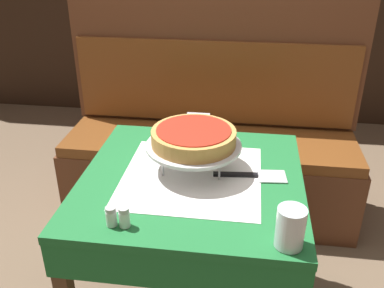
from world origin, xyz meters
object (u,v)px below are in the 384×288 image
(booth_bench, at_px, (210,155))
(condiment_caddy, at_px, (205,48))
(dining_table_rear, at_px, (201,64))
(deep_dish_pizza, at_px, (193,137))
(pizza_pan_stand, at_px, (193,146))
(pepper_shaker, at_px, (124,217))
(pizza_server, at_px, (253,175))
(water_glass_near, at_px, (290,228))
(dining_table_front, at_px, (192,198))
(salt_shaker, at_px, (111,216))
(napkin_holder, at_px, (198,124))

(booth_bench, distance_m, condiment_caddy, 0.99)
(dining_table_rear, xyz_separation_m, deep_dish_pizza, (0.17, -1.72, 0.24))
(deep_dish_pizza, height_order, condiment_caddy, deep_dish_pizza)
(pizza_pan_stand, relative_size, pepper_shaker, 5.26)
(pizza_server, height_order, water_glass_near, water_glass_near)
(dining_table_front, relative_size, booth_bench, 0.49)
(dining_table_front, xyz_separation_m, water_glass_near, (0.33, -0.34, 0.16))
(salt_shaker, height_order, condiment_caddy, condiment_caddy)
(condiment_caddy, bearing_deg, pepper_shaker, -90.42)
(pizza_pan_stand, bearing_deg, condiment_caddy, 94.89)
(dining_table_front, xyz_separation_m, pepper_shaker, (-0.16, -0.32, 0.13))
(pizza_pan_stand, relative_size, napkin_holder, 3.53)
(booth_bench, distance_m, deep_dish_pizza, 0.96)
(deep_dish_pizza, height_order, napkin_holder, deep_dish_pizza)
(dining_table_rear, xyz_separation_m, napkin_holder, (0.15, -1.41, 0.15))
(pizza_pan_stand, distance_m, deep_dish_pizza, 0.04)
(pepper_shaker, distance_m, condiment_caddy, 2.07)
(dining_table_rear, bearing_deg, napkin_holder, -83.77)
(booth_bench, bearing_deg, water_glass_near, -74.26)
(condiment_caddy, bearing_deg, water_glass_near, -77.18)
(dining_table_rear, bearing_deg, condiment_caddy, -28.95)
(napkin_holder, bearing_deg, dining_table_front, -86.40)
(pepper_shaker, bearing_deg, dining_table_rear, 90.38)
(deep_dish_pizza, relative_size, pepper_shaker, 4.61)
(dining_table_rear, bearing_deg, pizza_server, -77.07)
(dining_table_front, xyz_separation_m, salt_shaker, (-0.20, -0.32, 0.13))
(deep_dish_pizza, distance_m, pepper_shaker, 0.42)
(dining_table_rear, distance_m, pizza_pan_stand, 1.74)
(pizza_server, height_order, condiment_caddy, condiment_caddy)
(salt_shaker, distance_m, condiment_caddy, 2.07)
(dining_table_rear, relative_size, pepper_shaker, 11.34)
(pizza_pan_stand, height_order, deep_dish_pizza, deep_dish_pizza)
(booth_bench, height_order, deep_dish_pizza, booth_bench)
(dining_table_rear, relative_size, salt_shaker, 11.79)
(dining_table_rear, height_order, water_glass_near, water_glass_near)
(dining_table_rear, bearing_deg, water_glass_near, -76.53)
(salt_shaker, relative_size, napkin_holder, 0.65)
(deep_dish_pizza, bearing_deg, dining_table_front, -87.86)
(dining_table_front, bearing_deg, water_glass_near, -45.99)
(salt_shaker, xyz_separation_m, condiment_caddy, (0.06, 2.07, -0.01))
(dining_table_rear, xyz_separation_m, condiment_caddy, (0.03, -0.02, 0.13))
(dining_table_front, xyz_separation_m, pizza_pan_stand, (-0.00, 0.05, 0.20))
(dining_table_front, bearing_deg, pizza_pan_stand, 92.14)
(pizza_pan_stand, distance_m, water_glass_near, 0.51)
(salt_shaker, bearing_deg, pizza_server, 39.13)
(deep_dish_pizza, height_order, pizza_server, deep_dish_pizza)
(napkin_holder, bearing_deg, pizza_pan_stand, -86.16)
(deep_dish_pizza, bearing_deg, condiment_caddy, 94.89)
(condiment_caddy, bearing_deg, dining_table_front, -85.19)
(deep_dish_pizza, bearing_deg, pizza_pan_stand, -163.64)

